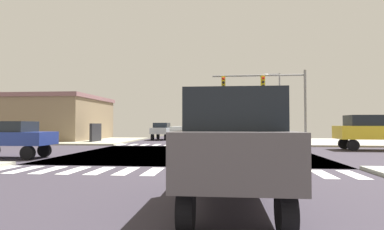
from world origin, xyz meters
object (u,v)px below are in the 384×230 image
object	(u,v)px
traffic_signal_mast	(267,90)
suv_farside_2	(373,129)
suv_nearside_1	(232,140)
sedan_middle_4	(10,136)
sedan_queued_2	(190,129)
suv_trailing_3	(220,131)
bank_building	(32,118)
street_lamp	(277,100)
sedan_crossing_1	(162,130)

from	to	relation	value
traffic_signal_mast	suv_farside_2	xyz separation A→B (m)	(6.42, -3.46, -3.10)
suv_nearside_1	sedan_middle_4	distance (m)	14.01
suv_nearside_1	sedan_queued_2	xyz separation A→B (m)	(-4.00, 29.68, -0.28)
sedan_queued_2	suv_nearside_1	bearing A→B (deg)	97.68
suv_nearside_1	suv_farside_2	size ratio (longest dim) A/B	1.00
suv_trailing_3	sedan_middle_4	xyz separation A→B (m)	(-10.77, 0.00, -0.28)
bank_building	sedan_queued_2	xyz separation A→B (m)	(16.84, 4.04, -1.24)
street_lamp	sedan_queued_2	bearing A→B (deg)	162.10
sedan_queued_2	suv_trailing_3	xyz separation A→B (m)	(3.67, -21.13, 0.28)
street_lamp	sedan_middle_4	bearing A→B (deg)	-132.25
street_lamp	bank_building	bearing A→B (deg)	-177.76
traffic_signal_mast	bank_building	size ratio (longest dim) A/B	0.45
traffic_signal_mast	bank_building	distance (m)	25.14
suv_farside_2	bank_building	bearing A→B (deg)	-108.26
traffic_signal_mast	sedan_crossing_1	bearing A→B (deg)	139.28
suv_nearside_1	sedan_middle_4	world-z (taller)	suv_nearside_1
sedan_queued_2	sedan_middle_4	xyz separation A→B (m)	(-7.10, -21.13, 0.00)
sedan_queued_2	suv_trailing_3	world-z (taller)	suv_trailing_3
traffic_signal_mast	street_lamp	size ratio (longest dim) A/B	1.06
suv_nearside_1	sedan_queued_2	size ratio (longest dim) A/B	1.07
sedan_queued_2	suv_farside_2	bearing A→B (deg)	134.21
suv_farside_2	sedan_crossing_1	bearing A→B (deg)	-126.41
sedan_queued_2	street_lamp	bearing A→B (deg)	162.10
suv_nearside_1	traffic_signal_mast	bearing A→B (deg)	80.09
street_lamp	sedan_queued_2	size ratio (longest dim) A/B	1.63
bank_building	sedan_middle_4	xyz separation A→B (m)	(9.74, -17.09, -1.24)
sedan_crossing_1	suv_nearside_1	bearing A→B (deg)	104.09
suv_nearside_1	sedan_crossing_1	world-z (taller)	suv_nearside_1
suv_farside_2	street_lamp	bearing A→B (deg)	-158.42
street_lamp	bank_building	distance (m)	26.28
suv_nearside_1	sedan_queued_2	world-z (taller)	suv_nearside_1
street_lamp	suv_farside_2	bearing A→B (deg)	-68.42
bank_building	sedan_queued_2	distance (m)	17.36
street_lamp	bank_building	size ratio (longest dim) A/B	0.43
suv_farside_2	suv_trailing_3	size ratio (longest dim) A/B	1.00
suv_nearside_1	sedan_crossing_1	size ratio (longest dim) A/B	1.07
street_lamp	suv_nearside_1	xyz separation A→B (m)	(-5.35, -26.66, -2.88)
traffic_signal_mast	street_lamp	xyz separation A→B (m)	(2.03, 7.65, -0.22)
traffic_signal_mast	sedan_crossing_1	distance (m)	14.03
traffic_signal_mast	sedan_queued_2	xyz separation A→B (m)	(-7.32, 10.67, -3.38)
sedan_queued_2	traffic_signal_mast	bearing A→B (deg)	124.47
sedan_crossing_1	suv_trailing_3	bearing A→B (deg)	109.02
suv_nearside_1	suv_farside_2	bearing A→B (deg)	57.92
suv_farside_2	traffic_signal_mast	bearing A→B (deg)	-118.33
suv_trailing_3	traffic_signal_mast	bearing A→B (deg)	-19.23
suv_nearside_1	sedan_crossing_1	distance (m)	28.76
traffic_signal_mast	sedan_crossing_1	size ratio (longest dim) A/B	1.73
bank_building	traffic_signal_mast	bearing A→B (deg)	-15.33
street_lamp	bank_building	xyz separation A→B (m)	(-26.19, -1.02, -1.92)
traffic_signal_mast	bank_building	bearing A→B (deg)	164.67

